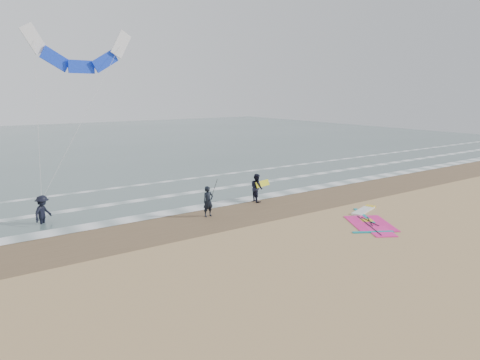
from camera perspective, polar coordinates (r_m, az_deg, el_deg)
ground at (r=21.13m, az=9.78°, el=-7.85°), size 120.00×120.00×0.00m
sea_water at (r=64.07m, az=-21.85°, el=4.56°), size 120.00×80.00×0.02m
wet_sand_band at (r=25.53m, az=0.31°, el=-4.24°), size 120.00×5.00×0.01m
foam_waterline at (r=29.15m, az=-4.71°, el=-2.21°), size 120.00×9.15×0.02m
windsurf_rig at (r=24.91m, az=16.86°, el=-5.09°), size 5.00×4.73×0.12m
person_standing at (r=24.42m, az=-4.27°, el=-2.87°), size 0.66×0.45×1.77m
person_walking at (r=27.67m, az=2.24°, el=-1.04°), size 0.81×0.98×1.84m
person_wading at (r=25.28m, az=-24.86°, el=-3.25°), size 1.39×1.39×1.93m
held_pole at (r=24.47m, az=-3.68°, el=-1.84°), size 0.17×0.86×1.82m
carried_kiteboard at (r=27.78m, az=3.03°, el=-0.48°), size 1.30×0.51×0.39m
surf_kite at (r=29.64m, az=-20.51°, el=15.40°), size 7.14×4.53×9.69m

